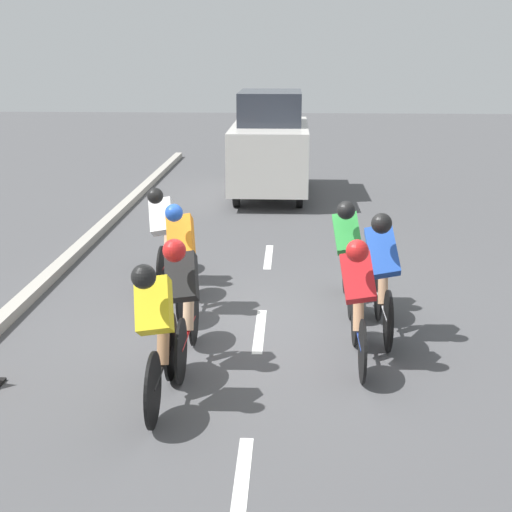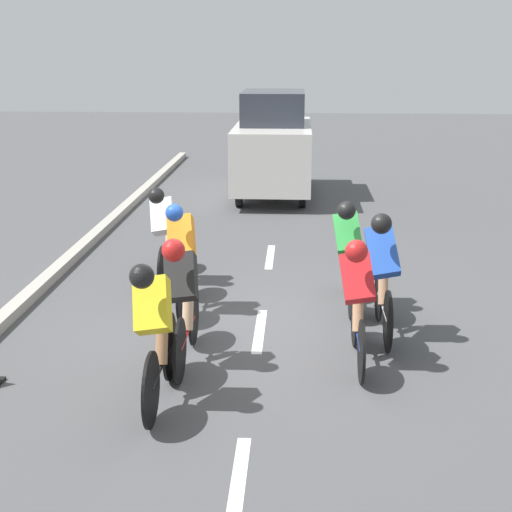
# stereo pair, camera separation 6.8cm
# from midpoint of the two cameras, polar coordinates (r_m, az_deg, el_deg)

# --- Properties ---
(ground_plane) EXTENTS (60.00, 60.00, 0.00)m
(ground_plane) POSITION_cam_midpoint_polar(r_m,az_deg,el_deg) (8.89, 0.58, -5.58)
(ground_plane) COLOR #4C4C4F
(lane_stripe_near) EXTENTS (0.12, 1.40, 0.01)m
(lane_stripe_near) POSITION_cam_midpoint_polar(r_m,az_deg,el_deg) (5.91, -1.11, -17.82)
(lane_stripe_near) COLOR white
(lane_stripe_near) RESTS_ON ground
(lane_stripe_mid) EXTENTS (0.12, 1.40, 0.01)m
(lane_stripe_mid) POSITION_cam_midpoint_polar(r_m,az_deg,el_deg) (8.74, 0.52, -5.98)
(lane_stripe_mid) COLOR white
(lane_stripe_mid) RESTS_ON ground
(lane_stripe_far) EXTENTS (0.12, 1.40, 0.01)m
(lane_stripe_far) POSITION_cam_midpoint_polar(r_m,az_deg,el_deg) (11.76, 1.30, -0.06)
(lane_stripe_far) COLOR white
(lane_stripe_far) RESTS_ON ground
(curb) EXTENTS (0.20, 28.51, 0.14)m
(curb) POSITION_cam_midpoint_polar(r_m,az_deg,el_deg) (9.41, -19.39, -4.83)
(curb) COLOR #A8A399
(curb) RESTS_ON ground
(cyclist_red) EXTENTS (0.40, 1.62, 1.47)m
(cyclist_red) POSITION_cam_midpoint_polar(r_m,az_deg,el_deg) (7.63, 8.37, -3.26)
(cyclist_red) COLOR black
(cyclist_red) RESTS_ON ground
(cyclist_white) EXTENTS (0.40, 1.67, 1.46)m
(cyclist_white) POSITION_cam_midpoint_polar(r_m,az_deg,el_deg) (10.35, -7.13, 1.95)
(cyclist_white) COLOR black
(cyclist_white) RESTS_ON ground
(cyclist_yellow) EXTENTS (0.39, 1.68, 1.49)m
(cyclist_yellow) POSITION_cam_midpoint_polar(r_m,az_deg,el_deg) (6.79, -7.79, -5.81)
(cyclist_yellow) COLOR black
(cyclist_yellow) RESTS_ON ground
(cyclist_green) EXTENTS (0.40, 1.67, 1.48)m
(cyclist_green) POSITION_cam_midpoint_polar(r_m,az_deg,el_deg) (9.37, 7.56, 0.49)
(cyclist_green) COLOR black
(cyclist_green) RESTS_ON ground
(cyclist_blue) EXTENTS (0.42, 1.68, 1.56)m
(cyclist_blue) POSITION_cam_midpoint_polar(r_m,az_deg,el_deg) (8.42, 10.32, -1.19)
(cyclist_blue) COLOR black
(cyclist_blue) RESTS_ON ground
(cyclist_orange) EXTENTS (0.40, 1.63, 1.48)m
(cyclist_orange) POSITION_cam_midpoint_polar(r_m,az_deg,el_deg) (9.19, -5.65, 0.20)
(cyclist_orange) COLOR black
(cyclist_orange) RESTS_ON ground
(cyclist_black) EXTENTS (0.38, 1.66, 1.48)m
(cyclist_black) POSITION_cam_midpoint_polar(r_m,az_deg,el_deg) (7.59, -5.63, -3.23)
(cyclist_black) COLOR black
(cyclist_black) RESTS_ON ground
(support_car) EXTENTS (1.70, 3.90, 2.37)m
(support_car) POSITION_cam_midpoint_polar(r_m,az_deg,el_deg) (16.51, 1.50, 8.85)
(support_car) COLOR black
(support_car) RESTS_ON ground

